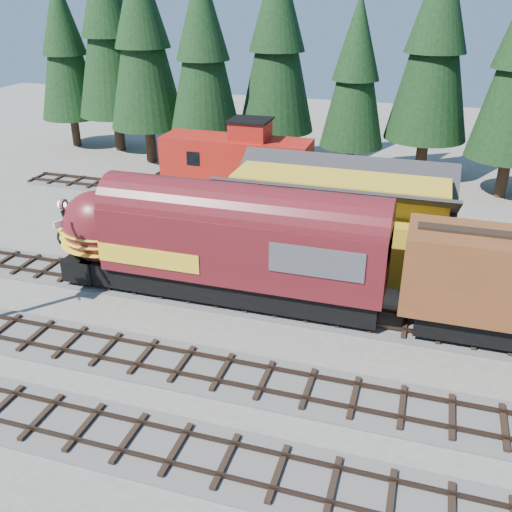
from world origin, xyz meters
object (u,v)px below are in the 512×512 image
(depot, at_px, (338,209))
(caboose, at_px, (237,164))
(locomotive, at_px, (208,248))
(pickup_truck_b, at_px, (140,226))
(pickup_truck_a, at_px, (106,237))

(depot, relative_size, caboose, 1.19)
(locomotive, bearing_deg, depot, 50.78)
(locomotive, height_order, pickup_truck_b, locomotive)
(locomotive, bearing_deg, pickup_truck_b, 141.57)
(depot, xyz_separation_m, pickup_truck_b, (-12.01, -1.18, -2.03))
(caboose, bearing_deg, pickup_truck_b, -111.37)
(locomotive, relative_size, caboose, 1.59)
(caboose, bearing_deg, depot, -41.05)
(caboose, height_order, pickup_truck_b, caboose)
(locomotive, bearing_deg, caboose, 103.29)
(depot, bearing_deg, pickup_truck_b, -174.39)
(pickup_truck_a, bearing_deg, caboose, -13.72)
(depot, height_order, locomotive, depot)
(pickup_truck_b, bearing_deg, depot, -86.51)
(pickup_truck_b, bearing_deg, pickup_truck_a, 144.76)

